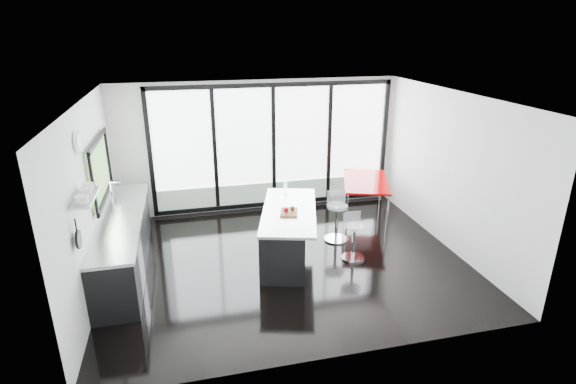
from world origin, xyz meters
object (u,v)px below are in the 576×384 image
object	(u,v)px
island	(285,232)
bar_stool_near	(354,242)
red_table	(365,199)
bar_stool_far	(336,222)

from	to	relation	value
island	bar_stool_near	bearing A→B (deg)	-19.66
island	red_table	world-z (taller)	island
island	bar_stool_near	xyz separation A→B (m)	(1.12, -0.40, -0.13)
island	bar_stool_near	world-z (taller)	island
bar_stool_near	bar_stool_far	world-z (taller)	bar_stool_far
island	red_table	distance (m)	2.35
bar_stool_near	bar_stool_far	distance (m)	0.77
bar_stool_far	red_table	world-z (taller)	red_table
island	bar_stool_far	bearing A→B (deg)	18.55
island	red_table	xyz separation A→B (m)	(2.01, 1.23, -0.03)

